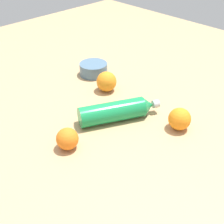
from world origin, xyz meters
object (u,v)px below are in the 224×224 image
at_px(orange_0, 106,82).
at_px(orange_2, 180,119).
at_px(water_bottle, 118,111).
at_px(ceramic_bowl, 94,69).
at_px(orange_1, 67,139).

distance_m(orange_0, orange_2, 0.37).
bearing_deg(water_bottle, ceramic_bowl, 87.78).
distance_m(orange_0, ceramic_bowl, 0.16).
relative_size(orange_0, orange_1, 1.15).
bearing_deg(orange_1, ceramic_bowl, -140.79).
xyz_separation_m(water_bottle, orange_2, (-0.11, 0.19, 0.00)).
bearing_deg(ceramic_bowl, orange_1, 39.21).
distance_m(water_bottle, orange_0, 0.22).
bearing_deg(ceramic_bowl, water_bottle, 61.87).
bearing_deg(orange_1, orange_0, -152.18).
xyz_separation_m(water_bottle, orange_0, (-0.12, -0.18, 0.00)).
distance_m(water_bottle, orange_2, 0.22).
relative_size(orange_1, orange_2, 0.92).
distance_m(water_bottle, ceramic_bowl, 0.38).
xyz_separation_m(orange_0, ceramic_bowl, (-0.06, -0.15, -0.01)).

